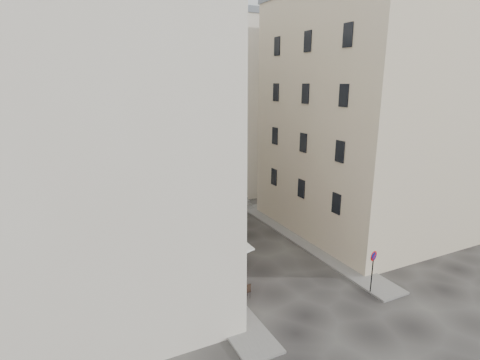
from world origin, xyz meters
TOP-DOWN VIEW (x-y plane):
  - ground at (0.00, 0.00)m, footprint 90.00×90.00m
  - sidewalk_left at (-4.50, 4.00)m, footprint 2.00×22.00m
  - sidewalk_right at (4.50, 3.00)m, footprint 2.00×18.00m
  - building_left at (-10.50, 3.00)m, footprint 12.20×16.20m
  - building_right at (10.50, 3.50)m, footprint 12.20×14.20m
  - building_back at (-1.00, 19.00)m, footprint 18.20×10.20m
  - cafe_storefront at (-4.32, 1.00)m, footprint 1.74×7.30m
  - stone_steps at (0.00, 12.57)m, footprint 9.00×3.15m
  - bollard_near at (-3.25, -1.00)m, footprint 0.12×0.12m
  - bollard_mid at (-3.25, 2.50)m, footprint 0.12×0.12m
  - bollard_far at (-3.25, 6.00)m, footprint 0.12×0.12m
  - no_parking_sign at (3.54, -4.94)m, footprint 0.59×0.18m
  - bistro_table_a at (-3.53, -2.18)m, footprint 1.25×0.59m
  - bistro_table_b at (-2.97, 0.01)m, footprint 1.22×0.57m
  - bistro_table_c at (-3.60, 0.97)m, footprint 1.16×0.54m
  - bistro_table_d at (-2.70, 2.93)m, footprint 1.18×0.55m
  - bistro_table_e at (-3.34, 4.91)m, footprint 1.28×0.60m
  - pedestrian at (-2.60, 2.14)m, footprint 0.72×0.60m

SIDE VIEW (x-z plane):
  - ground at x=0.00m, z-range 0.00..0.00m
  - sidewalk_left at x=-4.50m, z-range 0.00..0.12m
  - sidewalk_right at x=4.50m, z-range 0.00..0.12m
  - stone_steps at x=0.00m, z-range 0.00..0.80m
  - bistro_table_c at x=-3.60m, z-range 0.01..0.82m
  - bistro_table_d at x=-2.70m, z-range 0.01..0.84m
  - bistro_table_b at x=-2.97m, z-range 0.01..0.86m
  - bistro_table_a at x=-3.53m, z-range 0.01..0.89m
  - bistro_table_e at x=-3.34m, z-range 0.01..0.91m
  - bollard_near at x=-3.25m, z-range 0.04..1.02m
  - bollard_mid at x=-3.25m, z-range 0.04..1.02m
  - bollard_far at x=-3.25m, z-range 0.04..1.02m
  - pedestrian at x=-2.60m, z-range 0.00..1.70m
  - cafe_storefront at x=-4.32m, z-range 0.13..3.63m
  - no_parking_sign at x=3.54m, z-range 0.55..3.21m
  - building_right at x=10.50m, z-range 0.01..18.61m
  - building_back at x=-1.00m, z-range 0.01..18.61m
  - building_left at x=-10.50m, z-range 0.01..20.61m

